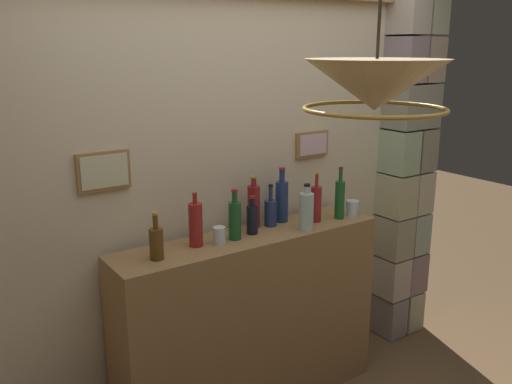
# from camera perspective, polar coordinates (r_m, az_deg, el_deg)

# --- Properties ---
(panelled_rear_partition) EXTENTS (3.21, 0.15, 2.41)m
(panelled_rear_partition) POSITION_cam_1_polar(r_m,az_deg,el_deg) (3.06, -3.14, 1.26)
(panelled_rear_partition) COLOR beige
(panelled_rear_partition) RESTS_ON ground
(stone_pillar) EXTENTS (0.36, 0.28, 2.35)m
(stone_pillar) POSITION_cam_1_polar(r_m,az_deg,el_deg) (3.86, 15.06, 2.09)
(stone_pillar) COLOR gray
(stone_pillar) RESTS_ON ground
(bar_shelf_unit) EXTENTS (1.55, 0.34, 1.03)m
(bar_shelf_unit) POSITION_cam_1_polar(r_m,az_deg,el_deg) (3.14, -0.53, -13.36)
(bar_shelf_unit) COLOR #9E7547
(bar_shelf_unit) RESTS_ON ground
(liquor_bottle_scotch) EXTENTS (0.07, 0.07, 0.28)m
(liquor_bottle_scotch) POSITION_cam_1_polar(r_m,az_deg,el_deg) (2.76, -6.29, -3.35)
(liquor_bottle_scotch) COLOR maroon
(liquor_bottle_scotch) RESTS_ON bar_shelf_unit
(liquor_bottle_vermouth) EXTENTS (0.08, 0.08, 0.26)m
(liquor_bottle_vermouth) POSITION_cam_1_polar(r_m,az_deg,el_deg) (3.00, 5.26, -1.98)
(liquor_bottle_vermouth) COLOR silver
(liquor_bottle_vermouth) RESTS_ON bar_shelf_unit
(liquor_bottle_whiskey) EXTENTS (0.07, 0.07, 0.24)m
(liquor_bottle_whiskey) POSITION_cam_1_polar(r_m,az_deg,el_deg) (3.06, 1.52, -2.09)
(liquor_bottle_whiskey) COLOR navy
(liquor_bottle_whiskey) RESTS_ON bar_shelf_unit
(liquor_bottle_vodka) EXTENTS (0.07, 0.07, 0.23)m
(liquor_bottle_vodka) POSITION_cam_1_polar(r_m,az_deg,el_deg) (2.63, -10.31, -5.18)
(liquor_bottle_vodka) COLOR brown
(liquor_bottle_vodka) RESTS_ON bar_shelf_unit
(liquor_bottle_brandy) EXTENTS (0.07, 0.07, 0.29)m
(liquor_bottle_brandy) POSITION_cam_1_polar(r_m,az_deg,el_deg) (3.03, -0.24, -1.42)
(liquor_bottle_brandy) COLOR maroon
(liquor_bottle_brandy) RESTS_ON bar_shelf_unit
(liquor_bottle_tequila) EXTENTS (0.06, 0.06, 0.31)m
(liquor_bottle_tequila) POSITION_cam_1_polar(r_m,az_deg,el_deg) (3.22, 8.69, -0.68)
(liquor_bottle_tequila) COLOR #1A5726
(liquor_bottle_tequila) RESTS_ON bar_shelf_unit
(liquor_bottle_amaro) EXTENTS (0.06, 0.06, 0.29)m
(liquor_bottle_amaro) POSITION_cam_1_polar(r_m,az_deg,el_deg) (3.15, 6.26, -1.16)
(liquor_bottle_amaro) COLOR maroon
(liquor_bottle_amaro) RESTS_ON bar_shelf_unit
(liquor_bottle_mezcal) EXTENTS (0.06, 0.06, 0.21)m
(liquor_bottle_mezcal) POSITION_cam_1_polar(r_m,az_deg,el_deg) (2.94, -0.40, -2.80)
(liquor_bottle_mezcal) COLOR black
(liquor_bottle_mezcal) RESTS_ON bar_shelf_unit
(liquor_bottle_sherry) EXTENTS (0.07, 0.07, 0.32)m
(liquor_bottle_sherry) POSITION_cam_1_polar(r_m,az_deg,el_deg) (3.13, 2.69, -0.84)
(liquor_bottle_sherry) COLOR navy
(liquor_bottle_sherry) RESTS_ON bar_shelf_unit
(liquor_bottle_rye) EXTENTS (0.07, 0.07, 0.27)m
(liquor_bottle_rye) POSITION_cam_1_polar(r_m,az_deg,el_deg) (2.85, -2.22, -2.85)
(liquor_bottle_rye) COLOR #1B5127
(liquor_bottle_rye) RESTS_ON bar_shelf_unit
(glass_tumbler_rocks) EXTENTS (0.08, 0.08, 0.09)m
(glass_tumbler_rocks) POSITION_cam_1_polar(r_m,az_deg,el_deg) (3.31, 9.97, -1.65)
(glass_tumbler_rocks) COLOR silver
(glass_tumbler_rocks) RESTS_ON bar_shelf_unit
(glass_tumbler_highball) EXTENTS (0.07, 0.07, 0.09)m
(glass_tumbler_highball) POSITION_cam_1_polar(r_m,az_deg,el_deg) (2.80, -3.84, -4.53)
(glass_tumbler_highball) COLOR silver
(glass_tumbler_highball) RESTS_ON bar_shelf_unit
(pendant_lamp) EXTENTS (0.53, 0.53, 0.47)m
(pendant_lamp) POSITION_cam_1_polar(r_m,az_deg,el_deg) (2.06, 12.31, 10.62)
(pendant_lamp) COLOR beige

